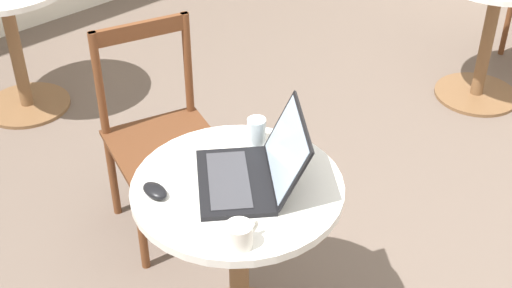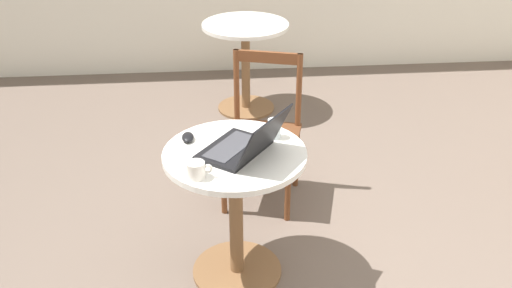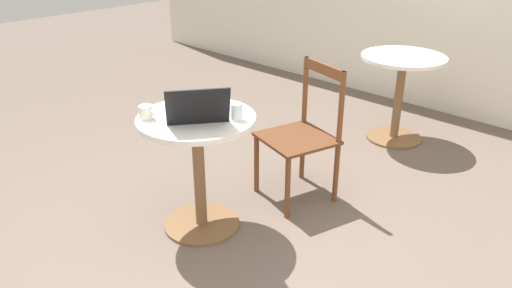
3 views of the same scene
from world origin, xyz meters
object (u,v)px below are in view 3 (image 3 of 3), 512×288
Objects in this scene: cafe_table_far at (401,81)px; laptop at (197,112)px; mouse at (190,99)px; drinking_glass at (237,112)px; mug at (146,112)px; chair_near_back at (303,135)px; cafe_table_near at (198,151)px.

laptop is at bearing -94.38° from cafe_table_far.
mouse is at bearing 148.45° from laptop.
laptop reaches higher than drinking_glass.
chair_near_back is at bearing 67.61° from mug.
mug reaches higher than cafe_table_far.
mug is 1.18× the size of drinking_glass.
cafe_table_near is 7.62× the size of drinking_glass.
chair_near_back reaches higher than drinking_glass.
chair_near_back is 1.08m from mug.
cafe_table_far is 1.33m from chair_near_back.
chair_near_back is at bearing 53.73° from mouse.
chair_near_back is 0.85m from laptop.
cafe_table_far is 0.80× the size of chair_near_back.
mug is (-0.38, -2.27, 0.26)m from cafe_table_far.
chair_near_back is 9.30× the size of mouse.
drinking_glass is at bearing 43.15° from laptop.
mouse is (-0.43, -1.92, 0.23)m from cafe_table_far.
mug is 0.52m from drinking_glass.
cafe_table_far is 2.11m from laptop.
cafe_table_near is 0.80× the size of chair_near_back.
laptop is 0.31m from mouse.
cafe_table_far is at bearing 85.62° from laptop.
chair_near_back reaches higher than cafe_table_far.
mouse is at bearing 178.64° from drinking_glass.
cafe_table_far is 1.98m from mouse.
chair_near_back reaches higher than cafe_table_near.
cafe_table_far is 7.48× the size of mouse.
drinking_glass is (0.21, 0.13, 0.27)m from cafe_table_near.
mouse is at bearing -126.27° from chair_near_back.
drinking_glass reaches higher than mug.
laptop is 4.16× the size of mug.
cafe_table_far is 6.44× the size of mug.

